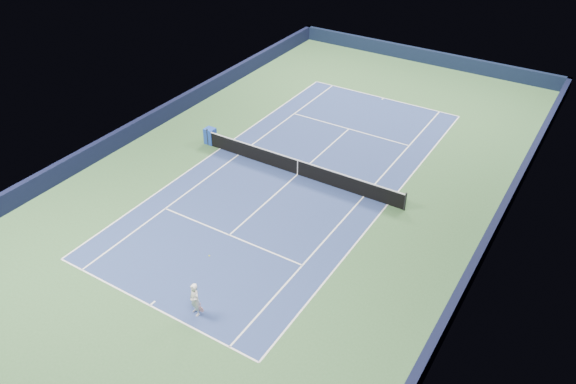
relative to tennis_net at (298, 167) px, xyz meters
The scene contains 19 objects.
ground 0.50m from the tennis_net, ahead, with size 40.00×40.00×0.00m, color #31562F.
wall_far 19.83m from the tennis_net, 90.00° to the left, with size 22.00×0.35×1.10m, color #101932.
wall_right 10.83m from the tennis_net, ahead, with size 0.35×40.00×1.10m, color black.
wall_left 10.83m from the tennis_net, behind, with size 0.35×40.00×1.10m, color black.
court_surface 0.50m from the tennis_net, ahead, with size 10.97×23.77×0.01m, color navy.
baseline_far 11.90m from the tennis_net, 90.00° to the left, with size 10.97×0.08×0.00m, color white.
baseline_near 11.90m from the tennis_net, 90.00° to the right, with size 10.97×0.08×0.00m, color white.
sideline_doubles_right 5.51m from the tennis_net, ahead, with size 0.08×23.77×0.00m, color white.
sideline_doubles_left 5.51m from the tennis_net, behind, with size 0.08×23.77×0.00m, color white.
sideline_singles_right 4.14m from the tennis_net, ahead, with size 0.08×23.77×0.00m, color white.
sideline_singles_left 4.14m from the tennis_net, behind, with size 0.08×23.77×0.00m, color white.
service_line_far 6.42m from the tennis_net, 90.00° to the left, with size 8.23×0.08×0.00m, color white.
service_line_near 6.42m from the tennis_net, 90.00° to the right, with size 8.23×0.08×0.00m, color white.
center_service_line 0.50m from the tennis_net, ahead, with size 0.08×12.80×0.00m, color white.
center_mark_far 11.75m from the tennis_net, 90.00° to the left, with size 0.08×0.30×0.00m, color white.
center_mark_near 11.75m from the tennis_net, 90.00° to the right, with size 0.08×0.30×0.00m, color white.
tennis_net is the anchor object (origin of this frame).
sponsor_cube 6.40m from the tennis_net, behind, with size 0.65×0.57×1.01m.
tennis_player 11.37m from the tennis_net, 80.21° to the right, with size 0.79×1.31×2.45m.
Camera 1 is at (13.61, -22.88, 17.08)m, focal length 35.00 mm.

